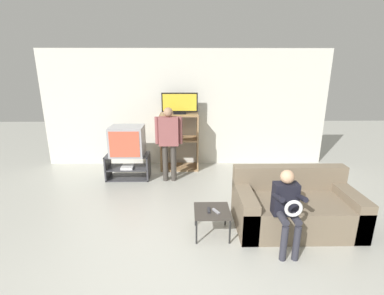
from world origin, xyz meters
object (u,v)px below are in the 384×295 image
at_px(television_flat, 180,104).
at_px(snack_table, 212,213).
at_px(couch, 294,208).
at_px(remote_control_black, 209,210).
at_px(person_seated_child, 287,205).
at_px(remote_control_white, 216,211).
at_px(person_standing_adult, 169,138).
at_px(tv_stand, 128,167).
at_px(media_shelf, 179,141).
at_px(television_main, 127,141).

height_order(television_flat, snack_table, television_flat).
height_order(television_flat, couch, television_flat).
bearing_deg(remote_control_black, person_seated_child, -18.18).
height_order(remote_control_white, person_standing_adult, person_standing_adult).
xyz_separation_m(remote_control_black, person_seated_child, (0.93, -0.32, 0.24)).
bearing_deg(remote_control_white, television_flat, 72.67).
xyz_separation_m(tv_stand, media_shelf, (1.04, 0.59, 0.38)).
xyz_separation_m(snack_table, remote_control_black, (-0.05, -0.01, 0.05)).
height_order(television_flat, remote_control_white, television_flat).
bearing_deg(media_shelf, remote_control_white, -78.10).
xyz_separation_m(television_main, remote_control_white, (1.58, -2.05, -0.43)).
height_order(tv_stand, person_seated_child, person_seated_child).
bearing_deg(person_seated_child, television_main, 135.87).
bearing_deg(person_standing_adult, television_flat, 74.80).
bearing_deg(television_main, person_standing_adult, -8.42).
distance_m(tv_stand, snack_table, 2.55).
xyz_separation_m(television_main, television_flat, (1.04, 0.61, 0.65)).
bearing_deg(tv_stand, television_flat, 29.61).
bearing_deg(person_seated_child, tv_stand, 135.99).
distance_m(tv_stand, television_main, 0.55).
xyz_separation_m(media_shelf, remote_control_black, (0.46, -2.62, -0.26)).
relative_size(media_shelf, remote_control_black, 8.61).
bearing_deg(tv_stand, television_main, -21.80).
relative_size(television_main, person_standing_adult, 0.44).
height_order(remote_control_black, person_seated_child, person_seated_child).
distance_m(snack_table, couch, 1.22).
bearing_deg(tv_stand, remote_control_black, -53.50).
bearing_deg(media_shelf, snack_table, -78.97).
distance_m(snack_table, remote_control_black, 0.07).
bearing_deg(media_shelf, remote_control_black, -79.96).
relative_size(tv_stand, remote_control_white, 6.02).
bearing_deg(media_shelf, television_flat, 43.27).
height_order(television_main, person_seated_child, television_main).
relative_size(television_flat, couch, 0.46).
relative_size(television_flat, snack_table, 1.60).
height_order(media_shelf, couch, media_shelf).
relative_size(tv_stand, media_shelf, 0.70).
bearing_deg(remote_control_black, media_shelf, 100.66).
distance_m(tv_stand, television_flat, 1.71).
bearing_deg(snack_table, couch, 9.27).
xyz_separation_m(tv_stand, person_standing_adult, (0.86, -0.13, 0.64)).
bearing_deg(couch, tv_stand, 146.43).
xyz_separation_m(remote_control_white, person_standing_adult, (-0.74, 1.93, 0.52)).
relative_size(snack_table, remote_control_black, 3.35).
xyz_separation_m(media_shelf, snack_table, (0.51, -2.61, -0.31)).
bearing_deg(couch, media_shelf, 125.37).
xyz_separation_m(television_main, snack_table, (1.53, -2.02, -0.47)).
xyz_separation_m(media_shelf, person_standing_adult, (-0.18, -0.72, 0.26)).
relative_size(television_main, television_flat, 0.85).
bearing_deg(person_standing_adult, remote_control_black, -71.24).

